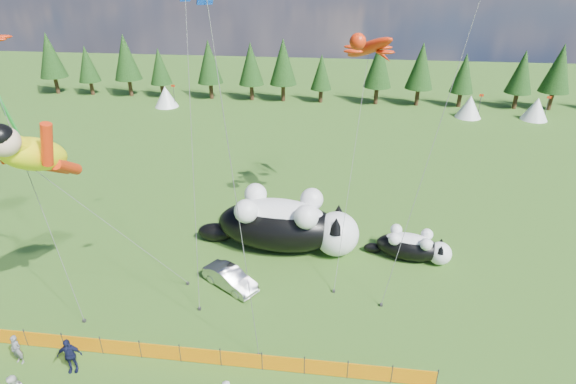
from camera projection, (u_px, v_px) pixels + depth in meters
The scene contains 13 objects.
ground at pixel (218, 320), 24.34m from camera, with size 160.00×160.00×0.00m, color #103B0A.
safety_fence at pixel (200, 356), 21.45m from camera, with size 22.06×0.06×1.10m.
tree_line at pixel (301, 73), 62.50m from camera, with size 90.00×4.00×8.00m, color black, non-canonical shape.
festival_tents at pixel (381, 104), 57.99m from camera, with size 50.00×3.20×2.80m, color white, non-canonical shape.
cat_large at pixel (286, 223), 29.83m from camera, with size 11.12×4.41×4.01m.
cat_small at pixel (413, 246), 29.09m from camera, with size 5.57×2.69×2.02m.
car at pixel (230, 278), 26.65m from camera, with size 1.28×3.66×1.21m, color #B0B1B5.
spectator_a at pixel (17, 350), 21.39m from camera, with size 0.59×0.39×1.61m, color slate.
spectator_c at pixel (70, 355), 20.88m from camera, with size 1.12×0.57×1.91m, color #141737.
superhero_kite at pixel (35, 154), 20.16m from camera, with size 7.33×6.21×12.76m.
gecko_kite at pixel (369, 48), 28.51m from camera, with size 6.40×12.52×15.31m.
diamond_kite_a at pixel (186, 17), 21.55m from camera, with size 0.96×4.15×16.75m.
diamond_kite_c at pixel (209, 17), 15.18m from camera, with size 1.84×0.85×17.14m.
Camera 1 is at (6.12, -18.04, 17.10)m, focal length 28.00 mm.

